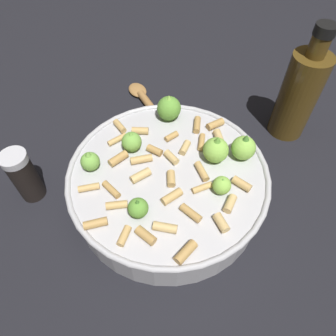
# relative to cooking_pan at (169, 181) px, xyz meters

# --- Properties ---
(ground_plane) EXTENTS (2.40, 2.40, 0.00)m
(ground_plane) POSITION_rel_cooking_pan_xyz_m (-0.00, 0.00, -0.04)
(ground_plane) COLOR black
(cooking_pan) EXTENTS (0.31, 0.31, 0.11)m
(cooking_pan) POSITION_rel_cooking_pan_xyz_m (0.00, 0.00, 0.00)
(cooking_pan) COLOR #B7B7BC
(cooking_pan) RESTS_ON ground
(pepper_shaker) EXTENTS (0.04, 0.04, 0.10)m
(pepper_shaker) POSITION_rel_cooking_pan_xyz_m (0.06, 0.22, 0.01)
(pepper_shaker) COLOR black
(pepper_shaker) RESTS_ON ground
(olive_oil_bottle) EXTENTS (0.07, 0.07, 0.21)m
(olive_oil_bottle) POSITION_rel_cooking_pan_xyz_m (0.09, -0.26, 0.05)
(olive_oil_bottle) COLOR #4C3814
(olive_oil_bottle) RESTS_ON ground
(wooden_spoon) EXTENTS (0.25, 0.08, 0.02)m
(wooden_spoon) POSITION_rel_cooking_pan_xyz_m (0.19, -0.03, -0.03)
(wooden_spoon) COLOR #9E703D
(wooden_spoon) RESTS_ON ground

